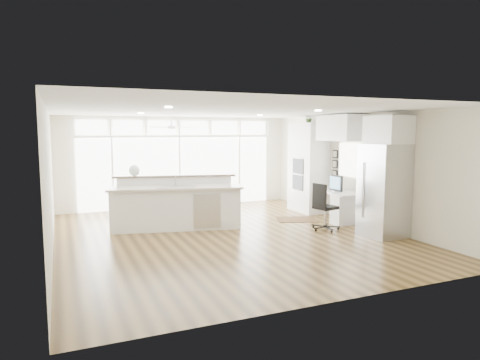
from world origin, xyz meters
name	(u,v)px	position (x,y,z in m)	size (l,w,h in m)	color
floor	(227,236)	(0.00, 0.00, -0.01)	(7.00, 8.00, 0.02)	#462F15
ceiling	(227,111)	(0.00, 0.00, 2.70)	(7.00, 8.00, 0.02)	white
wall_back	(179,162)	(0.00, 4.00, 1.35)	(7.00, 0.04, 2.70)	silver
wall_front	(339,202)	(0.00, -4.00, 1.35)	(7.00, 0.04, 2.70)	silver
wall_left	(50,181)	(-3.50, 0.00, 1.35)	(0.04, 8.00, 2.70)	silver
wall_right	(359,169)	(3.50, 0.00, 1.35)	(0.04, 8.00, 2.70)	silver
glass_wall	(179,172)	(0.00, 3.94, 1.05)	(5.80, 0.06, 2.08)	white
transom_row	(179,128)	(0.00, 3.94, 2.38)	(5.90, 0.06, 0.40)	white
desk_window	(350,160)	(3.46, 0.30, 1.55)	(0.04, 0.85, 0.85)	white
ceiling_fan	(171,123)	(-0.50, 2.80, 2.48)	(1.16, 1.16, 0.32)	white
recessed_lights	(223,112)	(0.00, 0.20, 2.68)	(3.40, 3.00, 0.02)	white
oven_cabinet	(308,167)	(3.17, 1.80, 1.25)	(0.64, 1.20, 2.50)	white
desk_nook	(338,206)	(3.13, 0.30, 0.38)	(0.72, 1.30, 0.76)	white
upper_cabinets	(341,128)	(3.17, 0.30, 2.35)	(0.64, 1.30, 0.64)	white
refrigerator	(384,190)	(3.11, -1.35, 1.00)	(0.76, 0.90, 2.00)	#BBBCC0
fridge_cabinet	(388,130)	(3.17, -1.35, 2.30)	(0.64, 0.90, 0.60)	white
framed_photos	(335,164)	(3.46, 0.92, 1.40)	(0.06, 0.22, 0.80)	black
kitchen_island	(176,203)	(-0.85, 1.10, 0.61)	(3.06, 1.15, 1.22)	white
rug	(297,219)	(2.27, 0.86, 0.01)	(0.98, 0.71, 0.01)	#352010
office_chair	(326,207)	(2.28, -0.40, 0.54)	(0.56, 0.52, 1.08)	black
fishbowl	(134,170)	(-1.69, 1.70, 1.35)	(0.27, 0.27, 0.27)	white
monitor	(336,183)	(3.05, 0.30, 0.98)	(0.09, 0.53, 0.44)	black
keyboard	(330,192)	(2.88, 0.30, 0.77)	(0.11, 0.28, 0.01)	silver
potted_plant	(309,119)	(3.17, 1.80, 2.62)	(0.27, 0.30, 0.23)	#325323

